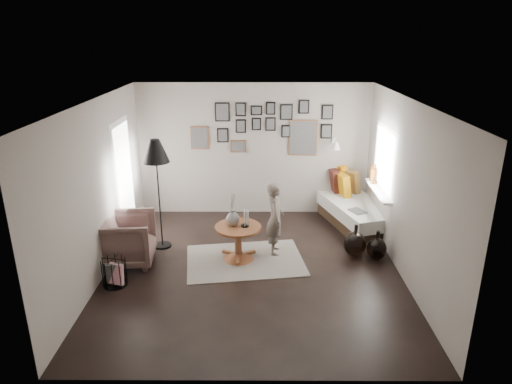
{
  "coord_description": "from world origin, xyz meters",
  "views": [
    {
      "loc": [
        0.08,
        -6.29,
        3.5
      ],
      "look_at": [
        0.05,
        0.5,
        1.1
      ],
      "focal_mm": 32.0,
      "sensor_mm": 36.0,
      "label": 1
    }
  ],
  "objects_px": {
    "magazine_basket": "(114,272)",
    "child": "(275,219)",
    "armchair": "(126,239)",
    "pedestal_table": "(238,244)",
    "floor_lamp": "(156,155)",
    "demijohn_small": "(377,249)",
    "daybed": "(353,206)",
    "vase": "(233,216)",
    "demijohn_large": "(355,244)"
  },
  "relations": [
    {
      "from": "pedestal_table",
      "to": "floor_lamp",
      "type": "bearing_deg",
      "value": 160.63
    },
    {
      "from": "vase",
      "to": "child",
      "type": "xyz_separation_m",
      "value": [
        0.68,
        0.22,
        -0.13
      ]
    },
    {
      "from": "daybed",
      "to": "armchair",
      "type": "xyz_separation_m",
      "value": [
        -3.91,
        -1.69,
        0.09
      ]
    },
    {
      "from": "daybed",
      "to": "demijohn_large",
      "type": "height_order",
      "value": "daybed"
    },
    {
      "from": "armchair",
      "to": "demijohn_large",
      "type": "distance_m",
      "value": 3.68
    },
    {
      "from": "child",
      "to": "magazine_basket",
      "type": "bearing_deg",
      "value": 111.22
    },
    {
      "from": "pedestal_table",
      "to": "daybed",
      "type": "relative_size",
      "value": 0.34
    },
    {
      "from": "armchair",
      "to": "demijohn_small",
      "type": "bearing_deg",
      "value": -93.52
    },
    {
      "from": "floor_lamp",
      "to": "demijohn_small",
      "type": "xyz_separation_m",
      "value": [
        3.56,
        -0.46,
        -1.43
      ]
    },
    {
      "from": "pedestal_table",
      "to": "magazine_basket",
      "type": "bearing_deg",
      "value": -155.5
    },
    {
      "from": "pedestal_table",
      "to": "armchair",
      "type": "distance_m",
      "value": 1.77
    },
    {
      "from": "pedestal_table",
      "to": "floor_lamp",
      "type": "distance_m",
      "value": 1.95
    },
    {
      "from": "armchair",
      "to": "demijohn_small",
      "type": "relative_size",
      "value": 1.76
    },
    {
      "from": "daybed",
      "to": "demijohn_large",
      "type": "relative_size",
      "value": 4.03
    },
    {
      "from": "pedestal_table",
      "to": "vase",
      "type": "relative_size",
      "value": 1.4
    },
    {
      "from": "daybed",
      "to": "magazine_basket",
      "type": "relative_size",
      "value": 5.25
    },
    {
      "from": "daybed",
      "to": "pedestal_table",
      "type": "bearing_deg",
      "value": -160.35
    },
    {
      "from": "demijohn_large",
      "to": "floor_lamp",
      "type": "bearing_deg",
      "value": 174.05
    },
    {
      "from": "floor_lamp",
      "to": "child",
      "type": "xyz_separation_m",
      "value": [
        1.92,
        -0.23,
        -1.01
      ]
    },
    {
      "from": "demijohn_small",
      "to": "child",
      "type": "distance_m",
      "value": 1.71
    },
    {
      "from": "daybed",
      "to": "demijohn_small",
      "type": "xyz_separation_m",
      "value": [
        0.09,
        -1.57,
        -0.12
      ]
    },
    {
      "from": "armchair",
      "to": "pedestal_table",
      "type": "bearing_deg",
      "value": -91.69
    },
    {
      "from": "daybed",
      "to": "floor_lamp",
      "type": "distance_m",
      "value": 3.88
    },
    {
      "from": "vase",
      "to": "armchair",
      "type": "bearing_deg",
      "value": -175.63
    },
    {
      "from": "demijohn_small",
      "to": "demijohn_large",
      "type": "bearing_deg",
      "value": 159.9
    },
    {
      "from": "magazine_basket",
      "to": "child",
      "type": "height_order",
      "value": "child"
    },
    {
      "from": "armchair",
      "to": "demijohn_small",
      "type": "distance_m",
      "value": 4.01
    },
    {
      "from": "magazine_basket",
      "to": "pedestal_table",
      "type": "bearing_deg",
      "value": 24.5
    },
    {
      "from": "floor_lamp",
      "to": "child",
      "type": "height_order",
      "value": "floor_lamp"
    },
    {
      "from": "demijohn_large",
      "to": "child",
      "type": "distance_m",
      "value": 1.37
    },
    {
      "from": "magazine_basket",
      "to": "demijohn_small",
      "type": "distance_m",
      "value": 4.08
    },
    {
      "from": "floor_lamp",
      "to": "demijohn_small",
      "type": "relative_size",
      "value": 3.77
    },
    {
      "from": "floor_lamp",
      "to": "child",
      "type": "bearing_deg",
      "value": -6.69
    },
    {
      "from": "pedestal_table",
      "to": "child",
      "type": "height_order",
      "value": "child"
    },
    {
      "from": "daybed",
      "to": "demijohn_large",
      "type": "bearing_deg",
      "value": -116.06
    },
    {
      "from": "magazine_basket",
      "to": "demijohn_large",
      "type": "xyz_separation_m",
      "value": [
        3.67,
        0.93,
        0.0
      ]
    },
    {
      "from": "pedestal_table",
      "to": "demijohn_small",
      "type": "relative_size",
      "value": 1.49
    },
    {
      "from": "pedestal_table",
      "to": "armchair",
      "type": "relative_size",
      "value": 0.85
    },
    {
      "from": "floor_lamp",
      "to": "child",
      "type": "relative_size",
      "value": 1.54
    },
    {
      "from": "vase",
      "to": "magazine_basket",
      "type": "distance_m",
      "value": 1.95
    },
    {
      "from": "daybed",
      "to": "child",
      "type": "xyz_separation_m",
      "value": [
        -1.55,
        -1.34,
        0.3
      ]
    },
    {
      "from": "vase",
      "to": "demijohn_large",
      "type": "distance_m",
      "value": 2.06
    },
    {
      "from": "vase",
      "to": "child",
      "type": "height_order",
      "value": "child"
    },
    {
      "from": "daybed",
      "to": "floor_lamp",
      "type": "relative_size",
      "value": 1.17
    },
    {
      "from": "pedestal_table",
      "to": "demijohn_small",
      "type": "bearing_deg",
      "value": 0.26
    },
    {
      "from": "vase",
      "to": "daybed",
      "type": "distance_m",
      "value": 2.75
    },
    {
      "from": "armchair",
      "to": "daybed",
      "type": "bearing_deg",
      "value": -71.86
    },
    {
      "from": "vase",
      "to": "armchair",
      "type": "distance_m",
      "value": 1.73
    },
    {
      "from": "child",
      "to": "demijohn_large",
      "type": "bearing_deg",
      "value": -97.53
    },
    {
      "from": "demijohn_large",
      "to": "child",
      "type": "xyz_separation_m",
      "value": [
        -1.31,
        0.11,
        0.4
      ]
    }
  ]
}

